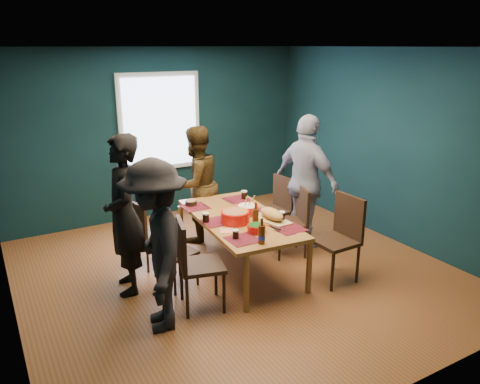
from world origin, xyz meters
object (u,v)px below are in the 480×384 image
object	(u,v)px
person_far_left	(124,215)
bowl_dumpling	(247,209)
chair_left_mid	(170,248)
bowl_herbs	(256,228)
person_near_left	(156,247)
chair_left_far	(145,229)
cutting_board	(272,215)
chair_right_far	(277,204)
person_back	(196,184)
dining_table	(239,222)
chair_right_mid	(295,216)
chair_left_near	(192,258)
bowl_salad	(235,216)
chair_right_near	(341,232)
person_right	(306,182)

from	to	relation	value
person_far_left	bowl_dumpling	world-z (taller)	person_far_left
chair_left_mid	bowl_herbs	bearing A→B (deg)	-47.87
bowl_herbs	person_far_left	bearing A→B (deg)	149.72
person_near_left	bowl_herbs	distance (m)	1.24
person_near_left	bowl_dumpling	xyz separation A→B (m)	(1.44, 0.70, -0.09)
chair_left_far	chair_left_mid	xyz separation A→B (m)	(0.07, -0.70, -0.00)
bowl_dumpling	cutting_board	size ratio (longest dim) A/B	0.42
chair_right_far	person_far_left	world-z (taller)	person_far_left
person_back	cutting_board	world-z (taller)	person_back
dining_table	person_back	xyz separation A→B (m)	(-0.03, 1.20, 0.18)
chair_right_mid	person_far_left	world-z (taller)	person_far_left
chair_left_far	chair_right_far	distance (m)	1.94
chair_left_near	person_far_left	bearing A→B (deg)	136.95
cutting_board	bowl_dumpling	bearing A→B (deg)	111.28
chair_right_far	bowl_dumpling	bearing A→B (deg)	-151.18
dining_table	bowl_herbs	world-z (taller)	bowl_herbs
chair_right_far	bowl_salad	distance (m)	1.33
chair_right_near	bowl_dumpling	world-z (taller)	chair_right_near
person_back	bowl_salad	bearing A→B (deg)	70.59
chair_left_far	person_right	world-z (taller)	person_right
chair_right_mid	bowl_dumpling	size ratio (longest dim) A/B	3.44
chair_left_far	chair_right_mid	distance (m)	1.98
person_near_left	bowl_herbs	world-z (taller)	person_near_left
chair_right_far	bowl_salad	bearing A→B (deg)	-151.21
person_far_left	bowl_herbs	distance (m)	1.48
chair_left_mid	person_back	xyz separation A→B (m)	(0.88, 1.19, 0.33)
dining_table	cutting_board	xyz separation A→B (m)	(0.29, -0.28, 0.13)
person_right	chair_left_mid	bearing A→B (deg)	86.48
chair_left_mid	chair_right_mid	distance (m)	1.81
chair_right_near	person_near_left	xyz separation A→B (m)	(-2.25, 0.13, 0.26)
chair_right_far	bowl_salad	world-z (taller)	chair_right_far
chair_right_mid	dining_table	bearing A→B (deg)	-157.99
chair_right_far	chair_right_near	size ratio (longest dim) A/B	0.90
person_back	chair_right_mid	bearing A→B (deg)	114.69
chair_right_mid	bowl_salad	bearing A→B (deg)	-151.92
person_right	bowl_salad	xyz separation A→B (m)	(-1.32, -0.35, -0.14)
chair_right_far	chair_left_near	bearing A→B (deg)	-153.16
person_near_left	bowl_salad	bearing A→B (deg)	128.32
person_back	bowl_dumpling	size ratio (longest dim) A/B	6.19
chair_right_mid	bowl_dumpling	world-z (taller)	bowl_dumpling
chair_right_near	chair_left_near	bearing A→B (deg)	169.86
chair_left_mid	bowl_herbs	distance (m)	1.01
person_right	bowl_dumpling	bearing A→B (deg)	90.02
bowl_salad	chair_right_far	bearing A→B (deg)	33.04
dining_table	chair_right_far	world-z (taller)	chair_right_far
chair_right_near	person_back	world-z (taller)	person_back
person_near_left	chair_right_mid	bearing A→B (deg)	122.27
person_back	person_near_left	size ratio (longest dim) A/B	0.96
chair_right_near	person_right	bearing A→B (deg)	74.65
chair_left_mid	chair_left_far	bearing A→B (deg)	79.61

